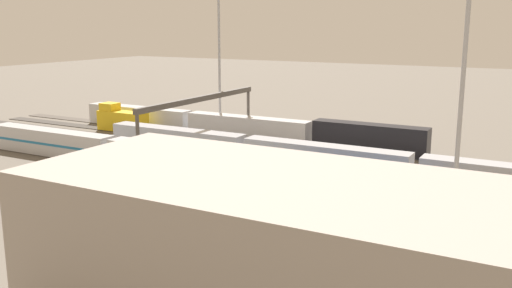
{
  "coord_description": "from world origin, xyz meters",
  "views": [
    {
      "loc": [
        -31.63,
        70.77,
        19.67
      ],
      "look_at": [
        7.28,
        0.59,
        2.5
      ],
      "focal_mm": 39.75,
      "sensor_mm": 36.0,
      "label": 1
    }
  ],
  "objects_px": {
    "train_on_track_3": "(324,159)",
    "train_on_track_5": "(168,158)",
    "train_on_track_0": "(240,126)",
    "light_mast_1": "(465,57)",
    "train_on_track_1": "(121,120)",
    "light_mast_0": "(219,30)",
    "signal_gantry": "(201,104)",
    "maintenance_shed": "(409,282)"
  },
  "relations": [
    {
      "from": "train_on_track_3",
      "to": "train_on_track_5",
      "type": "bearing_deg",
      "value": 28.73
    },
    {
      "from": "train_on_track_5",
      "to": "light_mast_0",
      "type": "bearing_deg",
      "value": -70.78
    },
    {
      "from": "train_on_track_0",
      "to": "light_mast_1",
      "type": "bearing_deg",
      "value": 145.83
    },
    {
      "from": "train_on_track_3",
      "to": "maintenance_shed",
      "type": "xyz_separation_m",
      "value": [
        -20.55,
        37.62,
        3.09
      ]
    },
    {
      "from": "train_on_track_1",
      "to": "train_on_track_0",
      "type": "bearing_deg",
      "value": -167.46
    },
    {
      "from": "light_mast_0",
      "to": "maintenance_shed",
      "type": "height_order",
      "value": "light_mast_0"
    },
    {
      "from": "train_on_track_1",
      "to": "signal_gantry",
      "type": "bearing_deg",
      "value": 161.93
    },
    {
      "from": "train_on_track_5",
      "to": "maintenance_shed",
      "type": "relative_size",
      "value": 1.32
    },
    {
      "from": "train_on_track_3",
      "to": "train_on_track_5",
      "type": "distance_m",
      "value": 20.81
    },
    {
      "from": "light_mast_0",
      "to": "light_mast_1",
      "type": "height_order",
      "value": "light_mast_0"
    },
    {
      "from": "train_on_track_5",
      "to": "maintenance_shed",
      "type": "distance_m",
      "value": 47.72
    },
    {
      "from": "train_on_track_0",
      "to": "signal_gantry",
      "type": "height_order",
      "value": "signal_gantry"
    },
    {
      "from": "train_on_track_1",
      "to": "train_on_track_3",
      "type": "height_order",
      "value": "train_on_track_1"
    },
    {
      "from": "train_on_track_5",
      "to": "light_mast_0",
      "type": "xyz_separation_m",
      "value": [
        9.94,
        -28.51,
        16.29
      ]
    },
    {
      "from": "train_on_track_1",
      "to": "train_on_track_3",
      "type": "relative_size",
      "value": 0.14
    },
    {
      "from": "train_on_track_0",
      "to": "train_on_track_1",
      "type": "height_order",
      "value": "train_on_track_1"
    },
    {
      "from": "train_on_track_3",
      "to": "signal_gantry",
      "type": "distance_m",
      "value": 22.25
    },
    {
      "from": "train_on_track_0",
      "to": "light_mast_1",
      "type": "distance_m",
      "value": 51.23
    },
    {
      "from": "train_on_track_1",
      "to": "light_mast_0",
      "type": "xyz_separation_m",
      "value": [
        -16.2,
        -8.51,
        16.24
      ]
    },
    {
      "from": "train_on_track_3",
      "to": "light_mast_1",
      "type": "height_order",
      "value": "light_mast_1"
    },
    {
      "from": "signal_gantry",
      "to": "maintenance_shed",
      "type": "relative_size",
      "value": 0.6
    },
    {
      "from": "maintenance_shed",
      "to": "train_on_track_5",
      "type": "bearing_deg",
      "value": -35.45
    },
    {
      "from": "train_on_track_0",
      "to": "train_on_track_5",
      "type": "relative_size",
      "value": 1.0
    },
    {
      "from": "train_on_track_1",
      "to": "train_on_track_5",
      "type": "bearing_deg",
      "value": 142.58
    },
    {
      "from": "signal_gantry",
      "to": "maintenance_shed",
      "type": "distance_m",
      "value": 58.1
    },
    {
      "from": "train_on_track_0",
      "to": "maintenance_shed",
      "type": "height_order",
      "value": "maintenance_shed"
    },
    {
      "from": "train_on_track_0",
      "to": "light_mast_0",
      "type": "xyz_separation_m",
      "value": [
        6.28,
        -3.51,
        16.28
      ]
    },
    {
      "from": "maintenance_shed",
      "to": "signal_gantry",
      "type": "bearing_deg",
      "value": -43.72
    },
    {
      "from": "train_on_track_0",
      "to": "light_mast_0",
      "type": "height_order",
      "value": "light_mast_0"
    },
    {
      "from": "light_mast_0",
      "to": "train_on_track_3",
      "type": "bearing_deg",
      "value": 146.71
    },
    {
      "from": "light_mast_0",
      "to": "train_on_track_5",
      "type": "bearing_deg",
      "value": 109.22
    },
    {
      "from": "light_mast_1",
      "to": "signal_gantry",
      "type": "relative_size",
      "value": 0.86
    },
    {
      "from": "train_on_track_0",
      "to": "light_mast_0",
      "type": "bearing_deg",
      "value": -29.18
    },
    {
      "from": "maintenance_shed",
      "to": "train_on_track_3",
      "type": "bearing_deg",
      "value": -61.35
    },
    {
      "from": "train_on_track_1",
      "to": "signal_gantry",
      "type": "xyz_separation_m",
      "value": [
        -22.98,
        7.5,
        5.4
      ]
    },
    {
      "from": "maintenance_shed",
      "to": "train_on_track_1",
      "type": "bearing_deg",
      "value": -36.25
    },
    {
      "from": "train_on_track_5",
      "to": "signal_gantry",
      "type": "distance_m",
      "value": 13.99
    },
    {
      "from": "train_on_track_0",
      "to": "train_on_track_5",
      "type": "distance_m",
      "value": 25.27
    },
    {
      "from": "train_on_track_0",
      "to": "maintenance_shed",
      "type": "bearing_deg",
      "value": 128.9
    },
    {
      "from": "train_on_track_0",
      "to": "signal_gantry",
      "type": "bearing_deg",
      "value": 92.3
    },
    {
      "from": "light_mast_0",
      "to": "signal_gantry",
      "type": "height_order",
      "value": "light_mast_0"
    },
    {
      "from": "train_on_track_3",
      "to": "light_mast_1",
      "type": "xyz_separation_m",
      "value": [
        -18.74,
        12.59,
        14.62
      ]
    }
  ]
}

